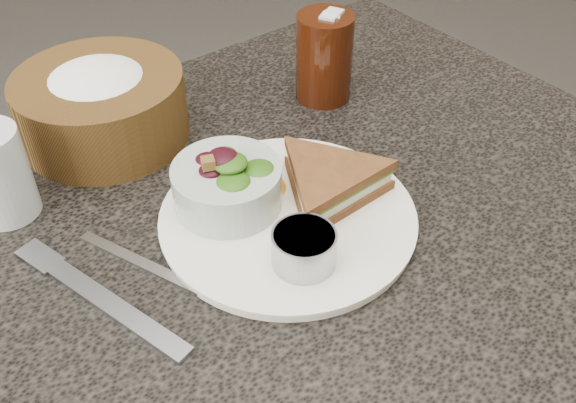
% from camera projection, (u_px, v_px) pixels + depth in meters
% --- Properties ---
extents(dinner_plate, '(0.27, 0.27, 0.01)m').
position_uv_depth(dinner_plate, '(288.00, 218.00, 0.69)').
color(dinner_plate, white).
rests_on(dinner_plate, dining_table).
extents(sandwich, '(0.16, 0.16, 0.04)m').
position_uv_depth(sandwich, '(329.00, 182.00, 0.70)').
color(sandwich, brown).
rests_on(sandwich, dinner_plate).
extents(salad_bowl, '(0.14, 0.14, 0.07)m').
position_uv_depth(salad_bowl, '(227.00, 179.00, 0.68)').
color(salad_bowl, '#A1AFA9').
rests_on(salad_bowl, dinner_plate).
extents(dressing_ramekin, '(0.07, 0.07, 0.04)m').
position_uv_depth(dressing_ramekin, '(304.00, 249.00, 0.62)').
color(dressing_ramekin, '#97999F').
rests_on(dressing_ramekin, dinner_plate).
extents(orange_wedge, '(0.08, 0.08, 0.03)m').
position_uv_depth(orange_wedge, '(258.00, 178.00, 0.71)').
color(orange_wedge, orange).
rests_on(orange_wedge, dinner_plate).
extents(fork, '(0.07, 0.20, 0.01)m').
position_uv_depth(fork, '(108.00, 303.00, 0.61)').
color(fork, '#9FA3AF').
rests_on(fork, dining_table).
extents(knife, '(0.08, 0.17, 0.00)m').
position_uv_depth(knife, '(151.00, 267.00, 0.64)').
color(knife, '#9F9F9F').
rests_on(knife, dining_table).
extents(bread_basket, '(0.22, 0.22, 0.12)m').
position_uv_depth(bread_basket, '(100.00, 96.00, 0.78)').
color(bread_basket, brown).
rests_on(bread_basket, dining_table).
extents(cola_glass, '(0.09, 0.09, 0.13)m').
position_uv_depth(cola_glass, '(324.00, 53.00, 0.85)').
color(cola_glass, black).
rests_on(cola_glass, dining_table).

